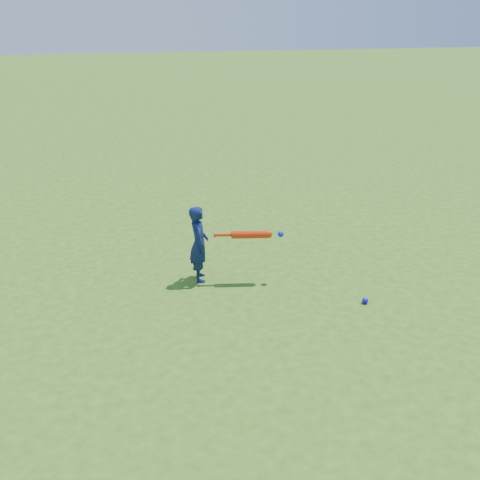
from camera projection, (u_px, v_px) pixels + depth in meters
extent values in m
plane|color=#336117|center=(149.00, 307.00, 6.04)|extent=(80.00, 80.00, 0.00)
imported|color=#0E1944|center=(199.00, 244.00, 6.48)|extent=(0.25, 0.36, 0.96)
sphere|color=#0E0DDE|center=(365.00, 301.00, 6.10)|extent=(0.07, 0.07, 0.07)
cylinder|color=red|center=(214.00, 235.00, 6.39)|extent=(0.03, 0.07, 0.06)
cylinder|color=red|center=(223.00, 235.00, 6.39)|extent=(0.22, 0.08, 0.04)
cylinder|color=red|center=(250.00, 235.00, 6.40)|extent=(0.46, 0.18, 0.10)
sphere|color=red|center=(268.00, 234.00, 6.41)|extent=(0.10, 0.10, 0.10)
sphere|color=#0B23CB|center=(281.00, 234.00, 6.42)|extent=(0.07, 0.07, 0.07)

